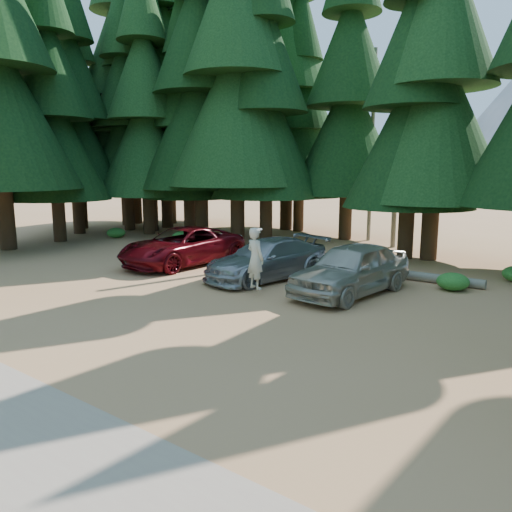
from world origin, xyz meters
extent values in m
plane|color=#B67F4D|center=(0.00, 0.00, 0.00)|extent=(160.00, 160.00, 0.00)
cylinder|color=slate|center=(0.80, 14.50, 6.00)|extent=(0.24, 0.24, 12.00)
cylinder|color=slate|center=(-1.20, 16.00, 5.00)|extent=(0.20, 0.20, 10.00)
imported|color=#53070D|center=(-4.31, 4.92, 0.76)|extent=(2.77, 5.59, 1.52)
imported|color=#979A9F|center=(0.00, 4.87, 0.71)|extent=(3.02, 5.24, 1.43)
imported|color=#ABA798|center=(3.37, 4.70, 0.81)|extent=(2.44, 4.96, 1.63)
imported|color=beige|center=(1.06, 2.77, 1.17)|extent=(0.80, 0.63, 1.91)
cylinder|color=white|center=(1.06, 2.82, 2.07)|extent=(0.36, 0.36, 0.04)
cylinder|color=slate|center=(0.24, 9.68, 0.14)|extent=(3.92, 1.40, 0.29)
cylinder|color=slate|center=(-1.56, 8.21, 0.13)|extent=(2.73, 2.00, 0.26)
cylinder|color=slate|center=(4.13, 7.81, 0.16)|extent=(5.03, 0.40, 0.32)
ellipsoid|color=#1C5F21|center=(-8.52, 9.10, 0.32)|extent=(1.17, 1.17, 0.64)
ellipsoid|color=#1C5F21|center=(-6.42, 7.85, 0.20)|extent=(0.74, 0.74, 0.41)
ellipsoid|color=#1C5F21|center=(-0.32, 6.63, 0.27)|extent=(0.99, 0.99, 0.54)
ellipsoid|color=#1C5F21|center=(-1.62, 9.04, 0.31)|extent=(1.12, 1.12, 0.62)
ellipsoid|color=#1C5F21|center=(5.79, 7.16, 0.28)|extent=(1.03, 1.03, 0.56)
ellipsoid|color=#1C5F21|center=(-13.02, 8.27, 0.29)|extent=(1.04, 1.04, 0.57)
camera|label=1|loc=(10.20, -9.29, 3.94)|focal=35.00mm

